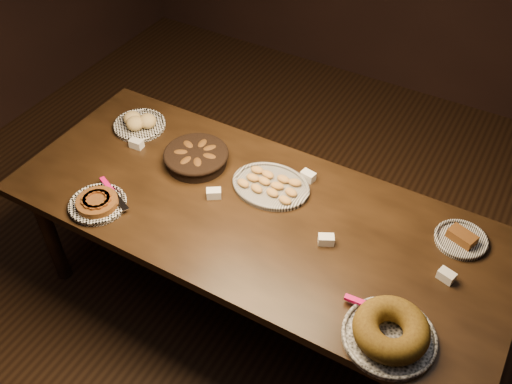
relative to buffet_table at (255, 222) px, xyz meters
The scene contains 9 objects.
ground 0.68m from the buffet_table, ahead, with size 5.00×5.00×0.00m, color black.
buffet_table is the anchor object (origin of this frame).
apple_tart_plate 0.75m from the buffet_table, 152.60° to the right, with size 0.30×0.29×0.05m.
madeleine_platter 0.20m from the buffet_table, 94.56° to the left, with size 0.39×0.32×0.04m.
bundt_cake_plate 0.86m from the buffet_table, 23.26° to the right, with size 0.40×0.37×0.11m.
croissant_basket 0.47m from the buffet_table, 161.49° to the left, with size 0.40×0.40×0.08m.
bread_roll_plate 0.91m from the buffet_table, 164.86° to the left, with size 0.29×0.29×0.09m.
loaf_plate 0.94m from the buffet_table, 18.11° to the left, with size 0.24×0.24×0.06m.
tent_cards 0.15m from the buffet_table, 49.15° to the left, with size 1.75×0.41×0.04m.
Camera 1 is at (0.94, -1.62, 2.68)m, focal length 40.00 mm.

